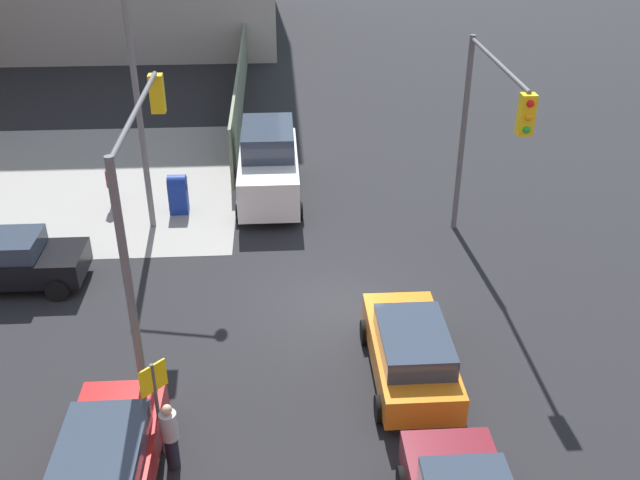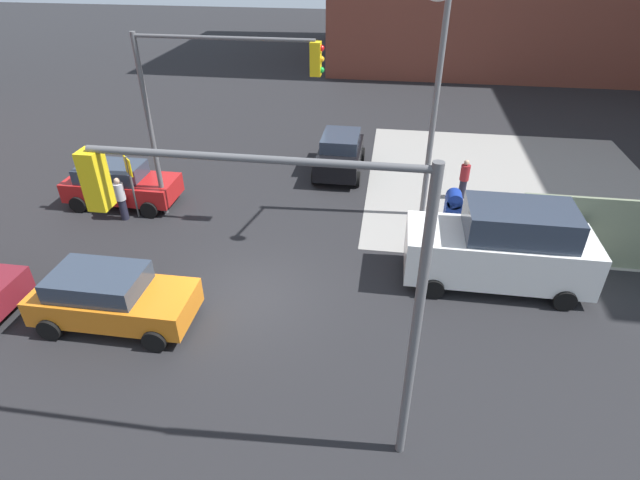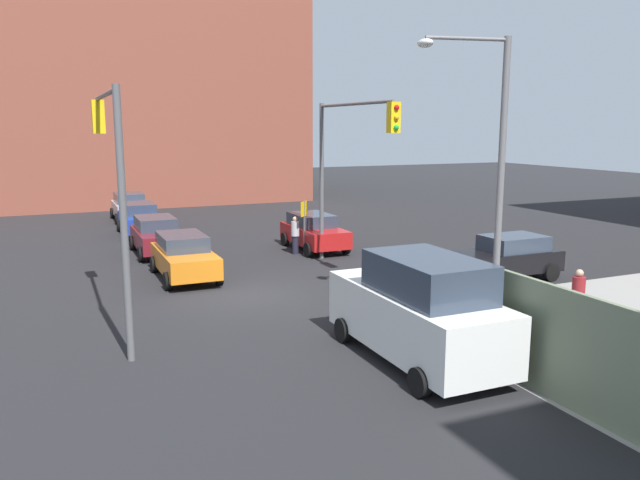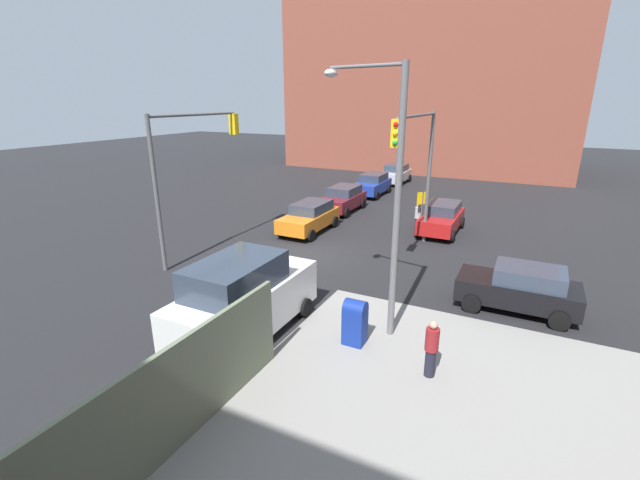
# 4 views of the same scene
# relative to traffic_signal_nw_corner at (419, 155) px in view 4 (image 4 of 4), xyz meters

# --- Properties ---
(ground_plane) EXTENTS (120.00, 120.00, 0.00)m
(ground_plane) POSITION_rel_traffic_signal_nw_corner_xyz_m (2.11, -4.50, -4.67)
(ground_plane) COLOR black
(sidewalk_corner) EXTENTS (12.00, 12.00, 0.01)m
(sidewalk_corner) POSITION_rel_traffic_signal_nw_corner_xyz_m (11.11, 4.50, -4.67)
(sidewalk_corner) COLOR gray
(sidewalk_corner) RESTS_ON ground
(building_brick_west) EXTENTS (16.00, 28.00, 23.34)m
(building_brick_west) POSITION_rel_traffic_signal_nw_corner_xyz_m (-29.89, -6.11, 7.00)
(building_brick_west) COLOR brown
(building_brick_west) RESTS_ON ground
(traffic_signal_nw_corner) EXTENTS (6.20, 0.36, 6.50)m
(traffic_signal_nw_corner) POSITION_rel_traffic_signal_nw_corner_xyz_m (0.00, 0.00, 0.00)
(traffic_signal_nw_corner) COLOR #59595B
(traffic_signal_nw_corner) RESTS_ON ground
(traffic_signal_se_corner) EXTENTS (5.71, 0.36, 6.50)m
(traffic_signal_se_corner) POSITION_rel_traffic_signal_nw_corner_xyz_m (4.42, -9.00, -0.03)
(traffic_signal_se_corner) COLOR #59595B
(traffic_signal_se_corner) RESTS_ON ground
(street_lamp_corner) EXTENTS (0.86, 2.63, 8.00)m
(street_lamp_corner) POSITION_rel_traffic_signal_nw_corner_xyz_m (7.23, 0.94, 0.03)
(street_lamp_corner) COLOR slate
(street_lamp_corner) RESTS_ON ground
(warning_sign_two_way) EXTENTS (0.48, 0.48, 2.40)m
(warning_sign_two_way) POSITION_rel_traffic_signal_nw_corner_xyz_m (-3.29, -0.43, -3.03)
(warning_sign_two_way) COLOR #4C4C4C
(warning_sign_two_way) RESTS_ON ground
(mailbox_blue) EXTENTS (0.56, 0.64, 1.43)m
(mailbox_blue) POSITION_rel_traffic_signal_nw_corner_xyz_m (8.31, 0.50, -3.91)
(mailbox_blue) COLOR navy
(mailbox_blue) RESTS_ON ground
(sedan_silver) EXTENTS (3.99, 2.02, 1.62)m
(sedan_silver) POSITION_rel_traffic_signal_nw_corner_xyz_m (-17.10, -6.11, -3.83)
(sedan_silver) COLOR #B7BABF
(sedan_silver) RESTS_ON ground
(hatchback_red) EXTENTS (4.22, 2.02, 1.62)m
(hatchback_red) POSITION_rel_traffic_signal_nw_corner_xyz_m (-4.33, 0.46, -3.83)
(hatchback_red) COLOR #B21919
(hatchback_red) RESTS_ON ground
(hatchback_black) EXTENTS (2.02, 3.95, 1.62)m
(hatchback_black) POSITION_rel_traffic_signal_nw_corner_xyz_m (3.76, 4.78, -3.83)
(hatchback_black) COLOR black
(hatchback_black) RESTS_ON ground
(hatchback_maroon) EXTENTS (4.11, 2.02, 1.62)m
(hatchback_maroon) POSITION_rel_traffic_signal_nw_corner_xyz_m (-6.19, -6.29, -3.83)
(hatchback_maroon) COLOR maroon
(hatchback_maroon) RESTS_ON ground
(coupe_blue) EXTENTS (4.12, 2.02, 1.62)m
(coupe_blue) POSITION_rel_traffic_signal_nw_corner_xyz_m (-11.74, -6.28, -3.83)
(coupe_blue) COLOR #1E389E
(coupe_blue) RESTS_ON ground
(hatchback_orange) EXTENTS (4.28, 2.02, 1.62)m
(hatchback_orange) POSITION_rel_traffic_signal_nw_corner_xyz_m (-1.21, -6.11, -3.83)
(hatchback_orange) COLOR orange
(hatchback_orange) RESTS_ON ground
(van_white_delivery) EXTENTS (5.40, 2.32, 2.62)m
(van_white_delivery) POSITION_rel_traffic_signal_nw_corner_xyz_m (9.42, -2.70, -3.39)
(van_white_delivery) COLOR white
(van_white_delivery) RESTS_ON ground
(pedestrian_crossing) EXTENTS (0.36, 0.36, 1.67)m
(pedestrian_crossing) POSITION_rel_traffic_signal_nw_corner_xyz_m (-3.69, -0.70, -3.80)
(pedestrian_crossing) COLOR #B2B2B7
(pedestrian_crossing) RESTS_ON ground
(pedestrian_waiting) EXTENTS (0.36, 0.36, 1.64)m
(pedestrian_waiting) POSITION_rel_traffic_signal_nw_corner_xyz_m (8.91, 2.90, -3.83)
(pedestrian_waiting) COLOR maroon
(pedestrian_waiting) RESTS_ON ground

